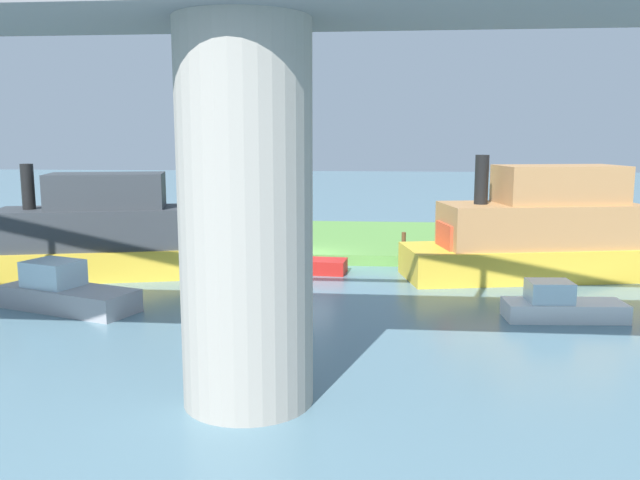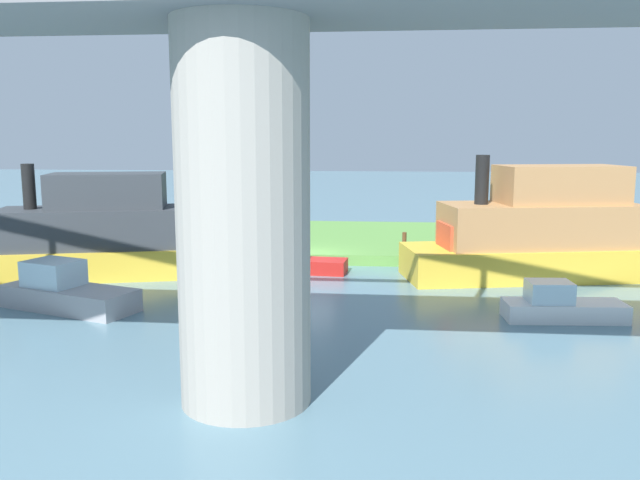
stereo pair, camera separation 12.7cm
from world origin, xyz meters
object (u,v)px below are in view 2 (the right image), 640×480
object	(u,v)px
bridge_pylon	(243,218)
motorboat_red	(300,262)
skiff_small	(535,233)
riverboat_paddlewheel	(560,306)
mooring_post	(404,243)
houseboat_blue	(87,235)
person_on_bank	(220,230)
pontoon_yellow	(65,292)

from	to	relation	value
bridge_pylon	motorboat_red	distance (m)	14.65
bridge_pylon	skiff_small	world-z (taller)	bridge_pylon
motorboat_red	riverboat_paddlewheel	bearing A→B (deg)	144.75
bridge_pylon	mooring_post	bearing A→B (deg)	-103.87
mooring_post	houseboat_blue	size ratio (longest dim) A/B	0.10
skiff_small	mooring_post	bearing A→B (deg)	-24.18
person_on_bank	mooring_post	size ratio (longest dim) A/B	1.39
motorboat_red	bridge_pylon	bearing A→B (deg)	92.32
person_on_bank	riverboat_paddlewheel	size ratio (longest dim) A/B	0.35
bridge_pylon	riverboat_paddlewheel	world-z (taller)	bridge_pylon
mooring_post	pontoon_yellow	world-z (taller)	pontoon_yellow
mooring_post	houseboat_blue	distance (m)	14.13
houseboat_blue	motorboat_red	distance (m)	9.16
motorboat_red	person_on_bank	bearing A→B (deg)	-42.90
houseboat_blue	riverboat_paddlewheel	distance (m)	19.06
bridge_pylon	pontoon_yellow	bearing A→B (deg)	-42.49
pontoon_yellow	skiff_small	bearing A→B (deg)	-158.76
riverboat_paddlewheel	pontoon_yellow	world-z (taller)	pontoon_yellow
riverboat_paddlewheel	motorboat_red	bearing A→B (deg)	-35.25
skiff_small	houseboat_blue	distance (m)	18.97
mooring_post	motorboat_red	distance (m)	5.18
houseboat_blue	person_on_bank	bearing A→B (deg)	-124.79
skiff_small	riverboat_paddlewheel	xyz separation A→B (m)	(0.56, 6.53, -1.46)
motorboat_red	pontoon_yellow	bearing A→B (deg)	43.08
skiff_small	houseboat_blue	size ratio (longest dim) A/B	1.07
houseboat_blue	riverboat_paddlewheel	xyz separation A→B (m)	(-18.35, 4.98, -1.32)
mooring_post	skiff_small	bearing A→B (deg)	155.82
bridge_pylon	mooring_post	xyz separation A→B (m)	(-4.05, -16.42, -3.20)
person_on_bank	pontoon_yellow	bearing A→B (deg)	76.68
riverboat_paddlewheel	person_on_bank	bearing A→B (deg)	-37.98
riverboat_paddlewheel	bridge_pylon	bearing A→B (deg)	40.15
skiff_small	motorboat_red	world-z (taller)	skiff_small
bridge_pylon	mooring_post	distance (m)	17.22
mooring_post	pontoon_yellow	distance (m)	15.09
bridge_pylon	person_on_bank	distance (m)	19.48
mooring_post	skiff_small	xyz separation A→B (m)	(-5.37, 2.41, 0.92)
mooring_post	riverboat_paddlewheel	xyz separation A→B (m)	(-4.81, 8.94, -0.54)
bridge_pylon	houseboat_blue	bearing A→B (deg)	-52.73
skiff_small	pontoon_yellow	distance (m)	18.67
bridge_pylon	skiff_small	size ratio (longest dim) A/B	0.79
riverboat_paddlewheel	skiff_small	bearing A→B (deg)	-94.87
bridge_pylon	riverboat_paddlewheel	size ratio (longest dim) A/B	2.14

